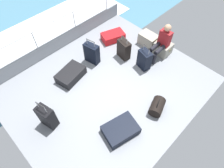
{
  "coord_description": "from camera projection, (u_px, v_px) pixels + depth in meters",
  "views": [
    {
      "loc": [
        2.28,
        -2.08,
        4.32
      ],
      "look_at": [
        0.17,
        0.02,
        0.25
      ],
      "focal_mm": 30.74,
      "sensor_mm": 36.0,
      "label": 1
    }
  ],
  "objects": [
    {
      "name": "cargo_crate_0",
      "position": [
        148.0,
        39.0,
        6.16
      ],
      "size": [
        0.61,
        0.39,
        0.38
      ],
      "color": "#9E9989",
      "rests_on": "ground_plane"
    },
    {
      "name": "suitcase_1",
      "position": [
        121.0,
        130.0,
        4.43
      ],
      "size": [
        0.72,
        0.89,
        0.23
      ],
      "color": "black",
      "rests_on": "ground_plane"
    },
    {
      "name": "suitcase_3",
      "position": [
        144.0,
        60.0,
        5.49
      ],
      "size": [
        0.43,
        0.32,
        0.8
      ],
      "color": "black",
      "rests_on": "ground_plane"
    },
    {
      "name": "duffel_bag",
      "position": [
        157.0,
        106.0,
        4.74
      ],
      "size": [
        0.45,
        0.55,
        0.46
      ],
      "color": "black",
      "rests_on": "ground_plane"
    },
    {
      "name": "gunwale_port",
      "position": [
        59.0,
        42.0,
        6.03
      ],
      "size": [
        0.06,
        5.2,
        0.45
      ],
      "primitive_type": "cube",
      "color": "gray",
      "rests_on": "ground_plane"
    },
    {
      "name": "cargo_crate_1",
      "position": [
        163.0,
        48.0,
        5.93
      ],
      "size": [
        0.52,
        0.42,
        0.37
      ],
      "color": "gray",
      "rests_on": "ground_plane"
    },
    {
      "name": "sea_wake",
      "position": [
        40.0,
        36.0,
        7.08
      ],
      "size": [
        12.0,
        12.0,
        0.01
      ],
      "color": "teal",
      "rests_on": "ground_plane"
    },
    {
      "name": "suitcase_5",
      "position": [
        92.0,
        53.0,
        5.61
      ],
      "size": [
        0.48,
        0.3,
        0.81
      ],
      "color": "black",
      "rests_on": "ground_plane"
    },
    {
      "name": "suitcase_0",
      "position": [
        47.0,
        117.0,
        4.38
      ],
      "size": [
        0.43,
        0.32,
        0.9
      ],
      "color": "black",
      "rests_on": "ground_plane"
    },
    {
      "name": "suitcase_6",
      "position": [
        113.0,
        36.0,
        6.35
      ],
      "size": [
        0.65,
        0.83,
        0.24
      ],
      "color": "red",
      "rests_on": "ground_plane"
    },
    {
      "name": "suitcase_2",
      "position": [
        71.0,
        74.0,
        5.38
      ],
      "size": [
        0.66,
        0.88,
        0.26
      ],
      "color": "black",
      "rests_on": "ground_plane"
    },
    {
      "name": "passenger_seated",
      "position": [
        162.0,
        42.0,
        5.56
      ],
      "size": [
        0.34,
        0.66,
        1.07
      ],
      "color": "maroon",
      "rests_on": "ground_plane"
    },
    {
      "name": "railing_port",
      "position": [
        55.0,
        28.0,
        5.58
      ],
      "size": [
        0.04,
        4.2,
        1.02
      ],
      "color": "silver",
      "rests_on": "ground_plane"
    },
    {
      "name": "suitcase_4",
      "position": [
        124.0,
        49.0,
        5.74
      ],
      "size": [
        0.44,
        0.29,
        0.75
      ],
      "color": "black",
      "rests_on": "ground_plane"
    },
    {
      "name": "ground_plane",
      "position": [
        107.0,
        87.0,
        5.33
      ],
      "size": [
        4.4,
        5.2,
        0.06
      ],
      "primitive_type": "cube",
      "color": "gray"
    }
  ]
}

